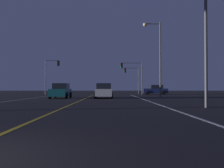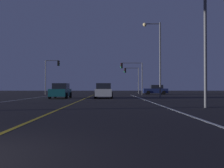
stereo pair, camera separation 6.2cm
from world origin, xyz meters
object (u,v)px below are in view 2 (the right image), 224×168
Objects in this scene: car_oncoming at (61,91)px; car_ahead_far at (104,91)px; traffic_light_near_right at (132,71)px; street_lamp_right_near at (197,30)px; street_lamp_right_far at (156,51)px; traffic_light_near_left at (52,70)px; car_crossing_side at (155,90)px; traffic_light_far_right at (131,74)px.

car_oncoming and car_ahead_far have the same top height.
street_lamp_right_near is at bearing 93.44° from traffic_light_near_right.
car_oncoming is 17.68m from street_lamp_right_near.
traffic_light_near_right is 13.91m from street_lamp_right_far.
street_lamp_right_far reaches higher than car_ahead_far.
traffic_light_near_left is 20.52m from street_lamp_right_far.
car_crossing_side is 0.79× the size of traffic_light_near_right.
car_oncoming is 0.59× the size of street_lamp_right_near.
traffic_light_near_right is 27.39m from street_lamp_right_near.
traffic_light_near_right is at bearing 85.62° from traffic_light_far_right.
street_lamp_right_near is at bearing -61.00° from traffic_light_near_left.
traffic_light_near_left is at bearing 21.54° from traffic_light_far_right.
street_lamp_right_near reaches higher than car_oncoming.
street_lamp_right_near is (15.15, -27.34, 0.38)m from traffic_light_near_left.
street_lamp_right_far is at bearing -90.18° from street_lamp_right_near.
car_ahead_far is at bearing 1.07° from street_lamp_right_far.
car_crossing_side is at bearing 139.98° from traffic_light_far_right.
traffic_light_far_right is (9.66, 19.44, 2.93)m from car_oncoming.
traffic_light_far_right is at bearing -86.24° from street_lamp_right_far.
traffic_light_near_left reaches higher than traffic_light_far_right.
traffic_light_near_right reaches higher than car_crossing_side.
traffic_light_far_right is at bearing -13.85° from car_ahead_far.
car_crossing_side is at bearing -95.39° from street_lamp_right_near.
car_ahead_far is 7.60m from street_lamp_right_far.
traffic_light_near_right is at bearing 25.79° from car_crossing_side.
street_lamp_right_far is at bearing 91.06° from car_oncoming.
traffic_light_near_right is (-4.42, -2.14, 3.26)m from car_crossing_side.
traffic_light_near_right reaches higher than car_oncoming.
street_lamp_right_far is (1.69, -13.74, 1.36)m from traffic_light_near_right.
street_lamp_right_far is (6.03, 0.11, 4.63)m from car_ahead_far.
traffic_light_near_left is (-13.51, 0.00, 0.20)m from traffic_light_near_right.
street_lamp_right_far reaches higher than traffic_light_near_right.
car_crossing_side is 16.76m from street_lamp_right_far.
traffic_light_near_left is at bearing 6.80° from car_crossing_side.
car_crossing_side is 0.73× the size of traffic_light_near_left.
car_crossing_side is (8.77, 15.99, 0.00)m from car_ahead_far.
car_ahead_far is (4.89, 0.09, 0.00)m from car_oncoming.
traffic_light_near_left is at bearing 33.48° from car_ahead_far.
car_ahead_far is at bearing -66.04° from street_lamp_right_near.
car_crossing_side is (13.66, 16.08, 0.00)m from car_oncoming.
car_ahead_far is at bearing 61.24° from car_crossing_side.
car_oncoming is 21.90m from traffic_light_far_right.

